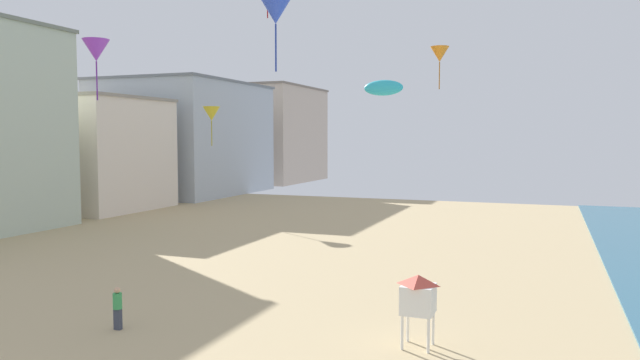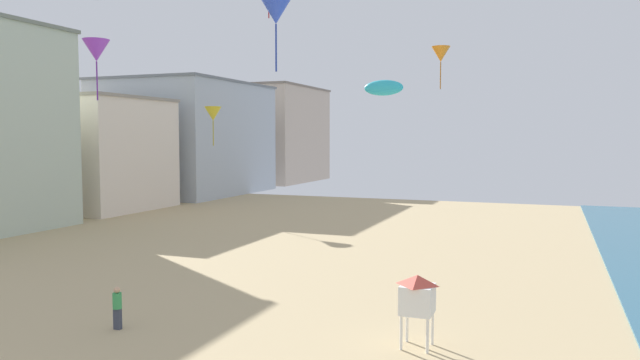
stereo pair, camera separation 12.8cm
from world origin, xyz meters
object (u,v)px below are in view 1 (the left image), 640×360
kite_flyer (118,306)px  kite_cyan_parafoil (384,88)px  kite_orange_delta (440,54)px  kite_purple_delta (96,50)px  kite_blue_delta (276,11)px  lifeguard_stand (418,295)px  kite_yellow_delta (211,114)px

kite_flyer → kite_cyan_parafoil: 14.94m
kite_orange_delta → kite_purple_delta: (-10.67, -20.94, -1.99)m
kite_cyan_parafoil → kite_blue_delta: bearing=-171.1°
kite_flyer → kite_blue_delta: (2.69, 8.50, 12.43)m
kite_orange_delta → kite_purple_delta: bearing=-117.0°
lifeguard_stand → kite_cyan_parafoil: bearing=102.0°
kite_flyer → lifeguard_stand: bearing=-39.9°
kite_orange_delta → kite_cyan_parafoil: kite_orange_delta is taller
lifeguard_stand → kite_cyan_parafoil: 11.01m
lifeguard_stand → kite_purple_delta: 16.35m
lifeguard_stand → kite_orange_delta: 23.87m
kite_yellow_delta → kite_blue_delta: size_ratio=1.02×
kite_blue_delta → kite_flyer: bearing=-107.6°
kite_yellow_delta → kite_blue_delta: kite_blue_delta is taller
lifeguard_stand → kite_blue_delta: kite_blue_delta is taller
kite_cyan_parafoil → kite_yellow_delta: (-21.66, 20.57, -0.15)m
kite_purple_delta → kite_blue_delta: size_ratio=0.71×
kite_flyer → kite_blue_delta: kite_blue_delta is taller
kite_flyer → kite_purple_delta: (-2.60, 2.18, 9.97)m
kite_orange_delta → kite_yellow_delta: size_ratio=0.80×
kite_flyer → kite_purple_delta: bearing=89.1°
kite_flyer → kite_orange_delta: bearing=19.8°
kite_purple_delta → kite_cyan_parafoil: (10.44, 7.12, -1.30)m
kite_purple_delta → kite_yellow_delta: kite_purple_delta is taller
kite_cyan_parafoil → kite_flyer: bearing=-130.1°
lifeguard_stand → kite_blue_delta: bearing=130.7°
kite_orange_delta → lifeguard_stand: bearing=-82.0°
kite_blue_delta → kite_yellow_delta: bearing=127.7°
kite_purple_delta → kite_blue_delta: bearing=50.1°
kite_flyer → kite_yellow_delta: kite_yellow_delta is taller
kite_orange_delta → kite_yellow_delta: (-21.89, 6.76, -3.45)m
kite_flyer → kite_blue_delta: bearing=21.5°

